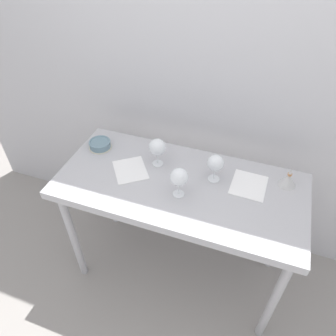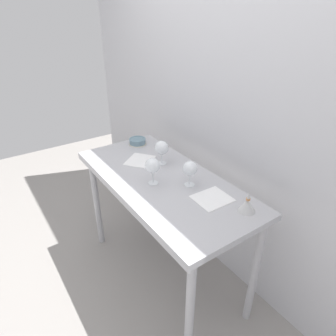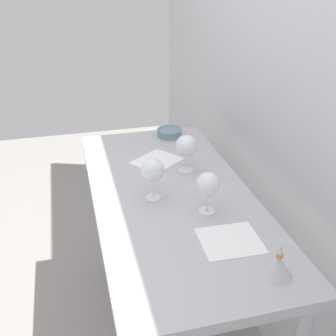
# 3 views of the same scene
# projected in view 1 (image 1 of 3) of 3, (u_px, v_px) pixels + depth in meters

# --- Properties ---
(ground_plane) EXTENTS (6.00, 6.00, 0.00)m
(ground_plane) POSITION_uv_depth(u_px,v_px,m) (177.00, 268.00, 2.37)
(ground_plane) COLOR gray
(back_wall) EXTENTS (3.80, 0.04, 2.60)m
(back_wall) POSITION_uv_depth(u_px,v_px,m) (208.00, 79.00, 1.85)
(back_wall) COLOR silver
(back_wall) RESTS_ON ground_plane
(steel_counter) EXTENTS (1.40, 0.65, 0.90)m
(steel_counter) POSITION_uv_depth(u_px,v_px,m) (180.00, 196.00, 1.84)
(steel_counter) COLOR #B2B2B7
(steel_counter) RESTS_ON ground_plane
(wine_glass_near_center) EXTENTS (0.10, 0.10, 0.18)m
(wine_glass_near_center) POSITION_uv_depth(u_px,v_px,m) (179.00, 178.00, 1.62)
(wine_glass_near_center) COLOR white
(wine_glass_near_center) RESTS_ON steel_counter
(wine_glass_far_left) EXTENTS (0.10, 0.10, 0.18)m
(wine_glass_far_left) POSITION_uv_depth(u_px,v_px,m) (157.00, 148.00, 1.81)
(wine_glass_far_left) COLOR white
(wine_glass_far_left) RESTS_ON steel_counter
(wine_glass_far_right) EXTENTS (0.09, 0.09, 0.17)m
(wine_glass_far_right) POSITION_uv_depth(u_px,v_px,m) (216.00, 164.00, 1.72)
(wine_glass_far_right) COLOR white
(wine_glass_far_right) RESTS_ON steel_counter
(tasting_sheet_upper) EXTENTS (0.20, 0.22, 0.00)m
(tasting_sheet_upper) POSITION_uv_depth(u_px,v_px,m) (249.00, 185.00, 1.76)
(tasting_sheet_upper) COLOR white
(tasting_sheet_upper) RESTS_ON steel_counter
(tasting_sheet_lower) EXTENTS (0.27, 0.28, 0.00)m
(tasting_sheet_lower) POSITION_uv_depth(u_px,v_px,m) (130.00, 170.00, 1.85)
(tasting_sheet_lower) COLOR white
(tasting_sheet_lower) RESTS_ON steel_counter
(tasting_bowl) EXTENTS (0.14, 0.14, 0.05)m
(tasting_bowl) POSITION_uv_depth(u_px,v_px,m) (100.00, 144.00, 2.00)
(tasting_bowl) COLOR beige
(tasting_bowl) RESTS_ON steel_counter
(decanter_funnel) EXTENTS (0.10, 0.10, 0.12)m
(decanter_funnel) POSITION_uv_depth(u_px,v_px,m) (288.00, 180.00, 1.74)
(decanter_funnel) COLOR silver
(decanter_funnel) RESTS_ON steel_counter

